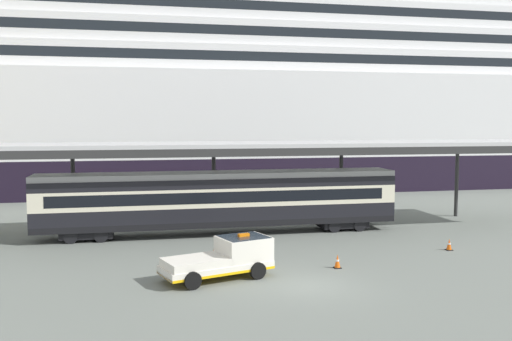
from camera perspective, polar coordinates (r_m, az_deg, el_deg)
ground_plane at (r=25.78m, az=5.67°, el=-11.67°), size 400.00×400.00×0.00m
cruise_ship at (r=68.45m, az=-12.14°, el=9.29°), size 148.36×28.26×37.80m
platform_canopy at (r=36.90m, az=-3.80°, el=2.47°), size 47.88×6.04×6.00m
train_carriage at (r=36.81m, az=-3.68°, el=-2.95°), size 23.47×2.81×4.11m
service_truck at (r=26.82m, az=-3.04°, el=-8.81°), size 5.57×3.53×2.02m
traffic_cone_near at (r=30.74m, az=-4.30°, el=-8.36°), size 0.36×0.36×0.60m
traffic_cone_mid at (r=34.28m, az=19.13°, el=-7.17°), size 0.36×0.36×0.67m
traffic_cone_far at (r=28.86m, az=8.32°, el=-9.19°), size 0.36×0.36×0.69m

